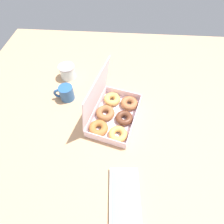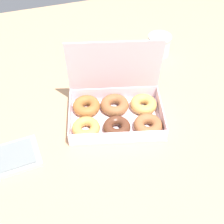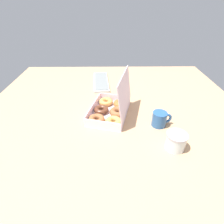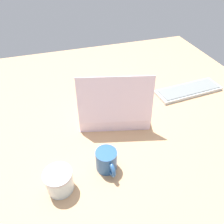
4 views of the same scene
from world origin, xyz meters
TOP-DOWN VIEW (x-y plane):
  - ground_plane at (0.00, 0.00)cm, footprint 180.00×180.00cm
  - donut_box at (0.10, -2.01)cm, footprint 37.71×30.05cm
  - coffee_mug at (12.16, 26.64)cm, footprint 8.40×12.02cm
  - glass_jar at (30.96, 30.08)cm, footprint 10.28×10.28cm

SIDE VIEW (x-z plane):
  - ground_plane at x=0.00cm, z-range -2.00..0.00cm
  - donut_box at x=0.10cm, z-range -10.50..17.49cm
  - glass_jar at x=30.96cm, z-range 0.05..9.08cm
  - coffee_mug at x=12.16cm, z-range 0.12..9.14cm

